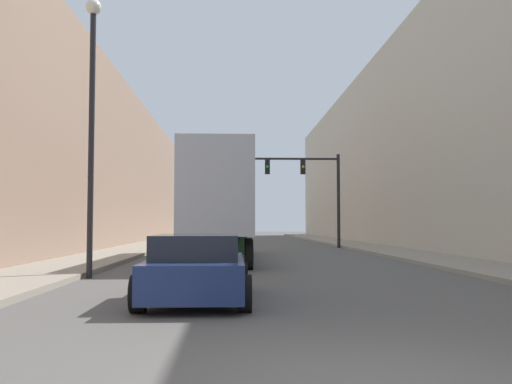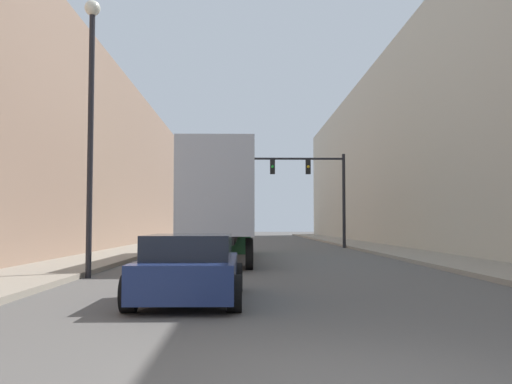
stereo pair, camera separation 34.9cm
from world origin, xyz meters
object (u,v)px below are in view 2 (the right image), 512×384
Objects in this scene: sedan_car at (190,269)px; traffic_signal_gantry at (317,182)px; semi_truck at (222,202)px; street_lamp at (91,102)px.

sedan_car is 0.62× the size of traffic_signal_gantry.
semi_truck is 8.79m from street_lamp.
sedan_car is 24.89m from traffic_signal_gantry.
semi_truck is 1.87× the size of traffic_signal_gantry.
traffic_signal_gantry is at bearing 65.48° from street_lamp.
semi_truck is 1.62× the size of street_lamp.
street_lamp reaches higher than semi_truck.
traffic_signal_gantry is 21.24m from street_lamp.
sedan_car is (-0.13, -12.42, -1.78)m from semi_truck.
traffic_signal_gantry is 0.86× the size of street_lamp.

